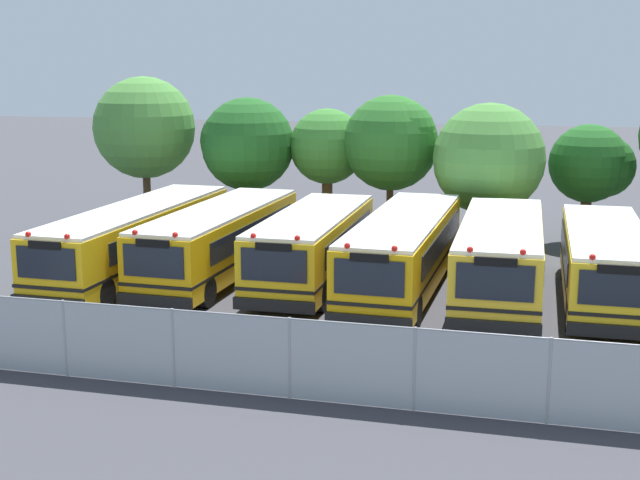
{
  "coord_description": "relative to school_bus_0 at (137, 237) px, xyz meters",
  "views": [
    {
      "loc": [
        4.42,
        -28.04,
        7.6
      ],
      "look_at": [
        -2.87,
        0.0,
        1.6
      ],
      "focal_mm": 48.57,
      "sensor_mm": 36.0,
      "label": 1
    }
  ],
  "objects": [
    {
      "name": "school_bus_0",
      "position": [
        0.0,
        0.0,
        0.0
      ],
      "size": [
        2.63,
        11.74,
        2.63
      ],
      "rotation": [
        0.0,
        0.0,
        3.12
      ],
      "color": "yellow",
      "rests_on": "ground_plane"
    },
    {
      "name": "tree_2",
      "position": [
        4.59,
        9.34,
        2.51
      ],
      "size": [
        3.39,
        3.33,
        5.58
      ],
      "color": "#4C3823",
      "rests_on": "ground_plane"
    },
    {
      "name": "school_bus_1",
      "position": [
        3.05,
        0.32,
        0.01
      ],
      "size": [
        2.74,
        10.46,
        2.64
      ],
      "rotation": [
        0.0,
        0.0,
        3.11
      ],
      "color": "#EAA80C",
      "rests_on": "ground_plane"
    },
    {
      "name": "school_bus_2",
      "position": [
        6.5,
        0.21,
        0.0
      ],
      "size": [
        2.6,
        9.32,
        2.64
      ],
      "rotation": [
        0.0,
        0.0,
        3.15
      ],
      "color": "yellow",
      "rests_on": "ground_plane"
    },
    {
      "name": "tree_5",
      "position": [
        16.06,
        9.79,
        1.98
      ],
      "size": [
        3.56,
        3.27,
        5.06
      ],
      "color": "#4C3823",
      "rests_on": "ground_plane"
    },
    {
      "name": "school_bus_3",
      "position": [
        9.66,
        0.17,
        0.02
      ],
      "size": [
        2.68,
        11.0,
        2.68
      ],
      "rotation": [
        0.0,
        0.0,
        3.12
      ],
      "color": "#EAA80C",
      "rests_on": "ground_plane"
    },
    {
      "name": "tree_1",
      "position": [
        1.02,
        8.72,
        2.61
      ],
      "size": [
        4.31,
        4.16,
        6.05
      ],
      "color": "#4C3823",
      "rests_on": "ground_plane"
    },
    {
      "name": "tree_0",
      "position": [
        -3.79,
        8.91,
        3.16
      ],
      "size": [
        4.68,
        4.68,
        6.94
      ],
      "color": "#4C3823",
      "rests_on": "ground_plane"
    },
    {
      "name": "school_bus_5",
      "position": [
        16.06,
        0.23,
        -0.03
      ],
      "size": [
        2.54,
        9.56,
        2.57
      ],
      "rotation": [
        0.0,
        0.0,
        3.15
      ],
      "color": "yellow",
      "rests_on": "ground_plane"
    },
    {
      "name": "traffic_cone",
      "position": [
        6.15,
        -9.3,
        -1.11
      ],
      "size": [
        0.42,
        0.42,
        0.55
      ],
      "primitive_type": "cone",
      "color": "#EA5914",
      "rests_on": "ground_plane"
    },
    {
      "name": "chainlink_fence",
      "position": [
        10.1,
        -9.91,
        -0.38
      ],
      "size": [
        25.79,
        0.07,
        1.94
      ],
      "color": "#9EA0A3",
      "rests_on": "ground_plane"
    },
    {
      "name": "school_bus_4",
      "position": [
        12.84,
        0.06,
        0.03
      ],
      "size": [
        2.78,
        10.08,
        2.69
      ],
      "rotation": [
        0.0,
        0.0,
        3.16
      ],
      "color": "yellow",
      "rests_on": "ground_plane"
    },
    {
      "name": "tree_4",
      "position": [
        11.84,
        7.69,
        2.4
      ],
      "size": [
        4.53,
        4.53,
        5.99
      ],
      "color": "#4C3823",
      "rests_on": "ground_plane"
    },
    {
      "name": "ground_plane",
      "position": [
        9.63,
        0.2,
        -1.39
      ],
      "size": [
        160.0,
        160.0,
        0.0
      ],
      "primitive_type": "plane",
      "color": "#38383D"
    },
    {
      "name": "tree_3",
      "position": [
        7.75,
        8.93,
        2.87
      ],
      "size": [
        4.11,
        4.11,
        6.21
      ],
      "color": "#4C3823",
      "rests_on": "ground_plane"
    }
  ]
}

